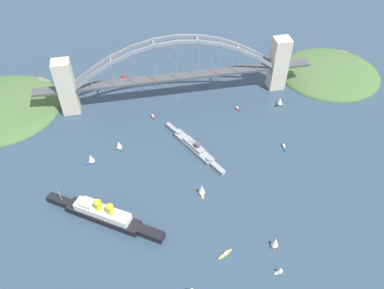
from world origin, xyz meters
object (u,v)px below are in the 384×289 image
at_px(small_boat_3, 280,101).
at_px(small_boat_6, 153,117).
at_px(ocean_liner, 104,215).
at_px(seaplane_second_in_formation, 124,78).
at_px(small_boat_0, 275,242).
at_px(small_boat_8, 284,146).
at_px(seaplane_taxiing_near_bridge, 156,79).
at_px(small_boat_7, 237,108).
at_px(small_boat_1, 91,158).
at_px(small_boat_2, 280,270).
at_px(small_boat_9, 225,254).
at_px(harbor_arch_bridge, 176,74).
at_px(naval_cruiser, 194,147).
at_px(small_boat_4, 119,145).
at_px(small_boat_5, 202,189).

bearing_deg(small_boat_3, small_boat_6, -2.18).
bearing_deg(ocean_liner, seaplane_second_in_formation, -98.59).
distance_m(small_boat_0, small_boat_8, 103.58).
height_order(seaplane_taxiing_near_bridge, small_boat_7, seaplane_taxiing_near_bridge).
distance_m(small_boat_1, small_boat_6, 77.16).
height_order(small_boat_1, small_boat_2, small_boat_1).
bearing_deg(seaplane_second_in_formation, small_boat_8, 135.09).
distance_m(seaplane_second_in_formation, small_boat_8, 188.51).
xyz_separation_m(ocean_liner, small_boat_9, (-81.98, 46.52, -4.89)).
height_order(harbor_arch_bridge, naval_cruiser, harbor_arch_bridge).
relative_size(ocean_liner, small_boat_6, 11.28).
relative_size(naval_cruiser, small_boat_3, 8.02).
bearing_deg(small_boat_9, seaplane_taxiing_near_bridge, -84.70).
distance_m(ocean_liner, naval_cruiser, 101.60).
distance_m(ocean_liner, small_boat_1, 62.80).
xyz_separation_m(small_boat_3, small_boat_7, (43.69, -1.43, -3.48)).
xyz_separation_m(seaplane_second_in_formation, small_boat_8, (-133.49, 133.09, -1.28)).
bearing_deg(small_boat_3, small_boat_7, -1.88).
bearing_deg(harbor_arch_bridge, small_boat_3, 162.69).
height_order(harbor_arch_bridge, ocean_liner, harbor_arch_bridge).
relative_size(seaplane_taxiing_near_bridge, small_boat_6, 1.22).
bearing_deg(small_boat_2, naval_cruiser, -75.45).
bearing_deg(harbor_arch_bridge, seaplane_second_in_formation, -40.04).
relative_size(ocean_liner, naval_cruiser, 1.18).
distance_m(small_boat_0, small_boat_3, 164.46).
xyz_separation_m(small_boat_1, small_boat_8, (-169.69, 14.47, -3.77)).
bearing_deg(harbor_arch_bridge, small_boat_9, 90.97).
height_order(small_boat_3, small_boat_6, small_boat_3).
height_order(harbor_arch_bridge, small_boat_4, harbor_arch_bridge).
relative_size(small_boat_3, small_boat_5, 0.79).
distance_m(small_boat_0, small_boat_5, 69.80).
bearing_deg(small_boat_7, naval_cruiser, 41.57).
bearing_deg(ocean_liner, small_boat_0, 158.48).
relative_size(ocean_liner, small_boat_0, 8.06).
height_order(naval_cruiser, small_boat_6, naval_cruiser).
bearing_deg(seaplane_taxiing_near_bridge, small_boat_9, 95.30).
height_order(ocean_liner, small_boat_0, ocean_liner).
bearing_deg(seaplane_taxiing_near_bridge, seaplane_second_in_formation, -12.31).
height_order(seaplane_second_in_formation, small_boat_1, small_boat_1).
xyz_separation_m(seaplane_taxiing_near_bridge, small_boat_1, (70.47, 111.15, 2.43)).
relative_size(small_boat_0, small_boat_8, 0.95).
height_order(seaplane_second_in_formation, small_boat_2, small_boat_2).
relative_size(small_boat_0, small_boat_7, 1.52).
bearing_deg(small_boat_8, small_boat_6, -29.99).
height_order(small_boat_6, small_boat_7, small_boat_6).
bearing_deg(small_boat_0, small_boat_4, -49.81).
relative_size(seaplane_taxiing_near_bridge, small_boat_9, 0.85).
xyz_separation_m(small_boat_1, small_boat_6, (-59.33, -49.21, -3.54)).
height_order(small_boat_6, small_boat_8, small_boat_6).
bearing_deg(small_boat_2, ocean_liner, -30.23).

